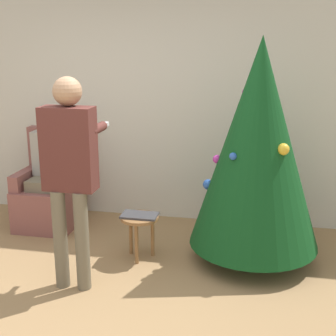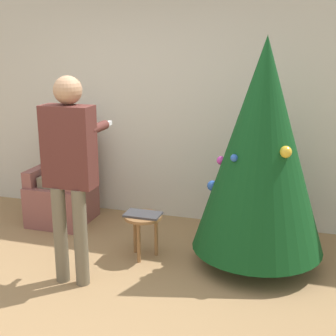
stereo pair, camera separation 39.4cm
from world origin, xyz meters
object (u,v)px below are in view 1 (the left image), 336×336
(christmas_tree, at_px, (257,145))
(person_standing, at_px, (70,164))
(person_seated, at_px, (47,165))
(side_stool, at_px, (140,224))
(armchair, at_px, (51,193))

(christmas_tree, xyz_separation_m, person_standing, (-1.51, -0.79, -0.05))
(person_seated, distance_m, side_stool, 1.42)
(christmas_tree, height_order, person_seated, christmas_tree)
(person_seated, xyz_separation_m, side_stool, (1.23, -0.61, -0.36))
(christmas_tree, distance_m, person_standing, 1.71)
(person_seated, bearing_deg, armchair, 90.00)
(christmas_tree, bearing_deg, armchair, 168.78)
(christmas_tree, height_order, armchair, christmas_tree)
(person_seated, height_order, side_stool, person_seated)
(armchair, xyz_separation_m, side_stool, (1.23, -0.65, -0.01))
(person_seated, xyz_separation_m, person_standing, (0.81, -1.22, 0.38))
(person_seated, relative_size, person_standing, 0.71)
(christmas_tree, distance_m, side_stool, 1.35)
(armchair, distance_m, side_stool, 1.39)
(christmas_tree, distance_m, armchair, 2.48)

